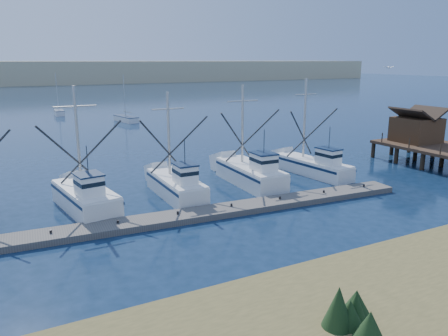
{
  "coord_description": "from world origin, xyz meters",
  "views": [
    {
      "loc": [
        -18.17,
        -19.28,
        10.53
      ],
      "look_at": [
        -3.82,
        8.0,
        2.89
      ],
      "focal_mm": 35.0,
      "sensor_mm": 36.0,
      "label": 1
    }
  ],
  "objects_px": {
    "sailboat_near": "(126,119)",
    "sailboat_far": "(59,113)",
    "timber_pier": "(445,142)",
    "floating_dock": "(205,213)"
  },
  "relations": [
    {
      "from": "floating_dock",
      "to": "sailboat_near",
      "type": "xyz_separation_m",
      "value": [
        8.17,
        49.72,
        0.28
      ]
    },
    {
      "from": "sailboat_near",
      "to": "sailboat_far",
      "type": "xyz_separation_m",
      "value": [
        -9.12,
        15.31,
        0.02
      ]
    },
    {
      "from": "floating_dock",
      "to": "timber_pier",
      "type": "height_order",
      "value": "timber_pier"
    },
    {
      "from": "sailboat_near",
      "to": "sailboat_far",
      "type": "height_order",
      "value": "same"
    },
    {
      "from": "timber_pier",
      "to": "sailboat_far",
      "type": "distance_m",
      "value": 69.34
    },
    {
      "from": "sailboat_near",
      "to": "sailboat_far",
      "type": "bearing_deg",
      "value": 110.03
    },
    {
      "from": "timber_pier",
      "to": "floating_dock",
      "type": "bearing_deg",
      "value": -176.18
    },
    {
      "from": "sailboat_near",
      "to": "timber_pier",
      "type": "bearing_deg",
      "value": -78.75
    },
    {
      "from": "timber_pier",
      "to": "sailboat_near",
      "type": "bearing_deg",
      "value": 111.99
    },
    {
      "from": "floating_dock",
      "to": "timber_pier",
      "type": "xyz_separation_m",
      "value": [
        27.5,
        1.84,
        2.36
      ]
    }
  ]
}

